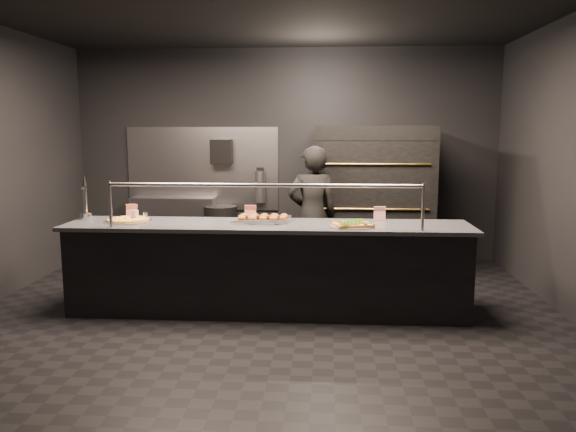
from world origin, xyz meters
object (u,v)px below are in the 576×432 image
object	(u,v)px
fire_extinguisher	(260,186)
square_pizza	(352,225)
service_counter	(267,267)
trash_bin	(221,234)
beer_tap	(86,206)
slider_tray_a	(259,219)
slider_tray_b	(269,219)
round_pizza	(128,220)
towel_dispenser	(222,152)
prep_shelf	(174,228)
pizza_oven	(372,198)
worker	(312,215)

from	to	relation	value
fire_extinguisher	square_pizza	bearing A→B (deg)	-64.48
service_counter	fire_extinguisher	xyz separation A→B (m)	(-0.35, 2.40, 0.60)
fire_extinguisher	trash_bin	world-z (taller)	fire_extinguisher
fire_extinguisher	beer_tap	bearing A→B (deg)	-125.51
square_pizza	trash_bin	xyz separation A→B (m)	(-1.75, 2.33, -0.54)
slider_tray_a	square_pizza	bearing A→B (deg)	-13.16
slider_tray_b	round_pizza	bearing A→B (deg)	-175.65
towel_dispenser	prep_shelf	bearing A→B (deg)	-174.29
fire_extinguisher	slider_tray_a	world-z (taller)	fire_extinguisher
slider_tray_a	slider_tray_b	world-z (taller)	slider_tray_a
service_counter	beer_tap	distance (m)	2.04
pizza_oven	round_pizza	xyz separation A→B (m)	(-2.65, -1.86, -0.03)
worker	square_pizza	bearing A→B (deg)	95.97
prep_shelf	towel_dispenser	size ratio (longest dim) A/B	3.43
towel_dispenser	worker	distance (m)	1.94
trash_bin	round_pizza	bearing A→B (deg)	-104.16
prep_shelf	slider_tray_b	distance (m)	2.74
towel_dispenser	round_pizza	distance (m)	2.49
pizza_oven	slider_tray_a	world-z (taller)	pizza_oven
prep_shelf	trash_bin	size ratio (longest dim) A/B	1.52
slider_tray_b	worker	distance (m)	1.11
fire_extinguisher	round_pizza	bearing A→B (deg)	-114.99
towel_dispenser	slider_tray_b	world-z (taller)	towel_dispenser
fire_extinguisher	worker	size ratio (longest dim) A/B	0.30
prep_shelf	square_pizza	world-z (taller)	square_pizza
square_pizza	worker	bearing A→B (deg)	108.26
worker	beer_tap	bearing A→B (deg)	10.73
fire_extinguisher	worker	bearing A→B (deg)	-57.76
square_pizza	round_pizza	bearing A→B (deg)	176.18
fire_extinguisher	square_pizza	distance (m)	2.79
slider_tray_b	trash_bin	distance (m)	2.32
towel_dispenser	pizza_oven	bearing A→B (deg)	-13.14
beer_tap	worker	bearing A→B (deg)	23.03
slider_tray_a	worker	xyz separation A→B (m)	(0.53, 1.06, -0.11)
pizza_oven	slider_tray_a	size ratio (longest dim) A/B	3.45
slider_tray_a	slider_tray_b	xyz separation A→B (m)	(0.10, 0.04, -0.00)
pizza_oven	slider_tray_b	size ratio (longest dim) A/B	3.59
fire_extinguisher	square_pizza	world-z (taller)	fire_extinguisher
pizza_oven	slider_tray_b	xyz separation A→B (m)	(-1.20, -1.75, -0.02)
beer_tap	worker	distance (m)	2.59
beer_tap	slider_tray_b	world-z (taller)	beer_tap
slider_tray_a	square_pizza	size ratio (longest dim) A/B	1.22
pizza_oven	towel_dispenser	xyz separation A→B (m)	(-2.10, 0.49, 0.58)
service_counter	trash_bin	world-z (taller)	service_counter
service_counter	round_pizza	size ratio (longest dim) A/B	8.36
service_counter	beer_tap	size ratio (longest dim) A/B	8.52
service_counter	beer_tap	bearing A→B (deg)	175.37
fire_extinguisher	prep_shelf	bearing A→B (deg)	-176.34
slider_tray_b	prep_shelf	bearing A→B (deg)	126.40
pizza_oven	fire_extinguisher	bearing A→B (deg)	162.11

